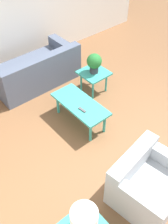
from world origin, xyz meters
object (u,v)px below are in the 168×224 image
sofa (36,71)px  potted_plant (94,62)px  armchair (147,183)px  coffee_table (80,106)px  table_lamp (84,219)px  side_table_plant (94,75)px

sofa → potted_plant: 1.33m
armchair → sofa: bearing=76.6°
sofa → coffee_table: bearing=88.1°
armchair → table_lamp: (0.02, 1.13, 0.47)m
coffee_table → side_table_plant: 0.97m
sofa → side_table_plant: size_ratio=3.35×
sofa → table_lamp: (-3.30, 1.43, 0.47)m
side_table_plant → table_lamp: 3.18m
table_lamp → coffee_table: bearing=-38.5°
potted_plant → side_table_plant: bearing=-153.4°
side_table_plant → table_lamp: size_ratio=1.23×
sofa → coffee_table: size_ratio=1.64×
armchair → side_table_plant: (2.29, -1.06, 0.11)m
sofa → table_lamp: table_lamp is taller
sofa → side_table_plant: 1.28m
coffee_table → potted_plant: potted_plant is taller
potted_plant → armchair: bearing=155.1°
coffee_table → side_table_plant: bearing=-56.4°
sofa → table_lamp: bearing=66.5°
potted_plant → sofa: bearing=36.7°
table_lamp → sofa: bearing=-23.5°
armchair → potted_plant: (2.29, -1.06, 0.41)m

